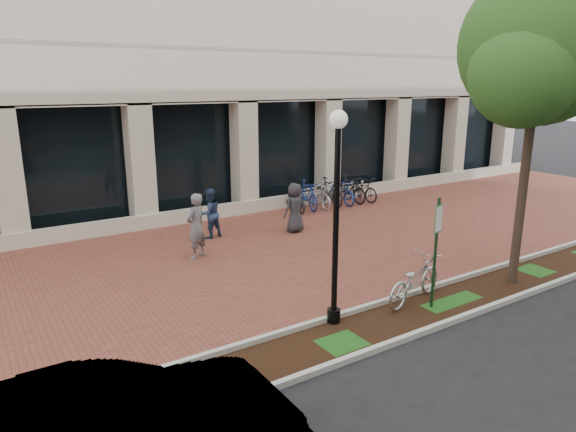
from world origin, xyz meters
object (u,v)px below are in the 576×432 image
parking_sign (437,240)px  pedestrian_right (295,208)px  locked_bicycle (414,280)px  bike_rack_cluster (329,193)px  street_tree (539,56)px  pedestrian_mid (210,213)px  bollard (362,190)px  pedestrian_left (196,226)px  lamppost (336,208)px

parking_sign → pedestrian_right: size_ratio=1.51×
parking_sign → locked_bicycle: parking_sign is taller
locked_bicycle → bike_rack_cluster: size_ratio=0.47×
bike_rack_cluster → street_tree: bearing=-90.8°
parking_sign → locked_bicycle: bearing=86.9°
pedestrian_mid → bollard: (7.69, 1.47, -0.37)m
street_tree → locked_bicycle: (-3.01, 0.50, -4.92)m
street_tree → bollard: size_ratio=8.60×
street_tree → pedestrian_right: 8.42m
pedestrian_mid → pedestrian_right: size_ratio=0.97×
bollard → bike_rack_cluster: 1.75m
parking_sign → pedestrian_right: bearing=67.5°
pedestrian_left → pedestrian_mid: pedestrian_left is taller
bollard → bike_rack_cluster: (-1.75, 0.01, 0.09)m
lamppost → pedestrian_right: 6.97m
pedestrian_mid → bollard: pedestrian_mid is taller
parking_sign → street_tree: 4.83m
bollard → pedestrian_left: bearing=-160.8°
parking_sign → pedestrian_left: size_ratio=1.33×
lamppost → street_tree: 6.03m
street_tree → bike_rack_cluster: bearing=82.9°
bollard → locked_bicycle: bearing=-124.4°
pedestrian_right → lamppost: bearing=52.3°
street_tree → pedestrian_mid: size_ratio=4.61×
lamppost → pedestrian_left: lamppost is taller
lamppost → pedestrian_right: size_ratio=2.63×
lamppost → bike_rack_cluster: size_ratio=1.03×
pedestrian_left → bike_rack_cluster: size_ratio=0.44×
locked_bicycle → pedestrian_right: bearing=-21.0°
bollard → lamppost: bearing=-133.7°
lamppost → pedestrian_right: lamppost is taller
lamppost → locked_bicycle: size_ratio=2.17×
pedestrian_left → bike_rack_cluster: bearing=175.2°
bike_rack_cluster → lamppost: bearing=-120.6°
street_tree → bollard: (2.88, 9.11, -5.01)m
street_tree → pedestrian_right: bearing=107.8°
lamppost → pedestrian_left: (-0.76, 5.37, -1.53)m
parking_sign → pedestrian_right: (0.75, 6.67, -0.76)m
parking_sign → pedestrian_mid: parking_sign is taller
parking_sign → pedestrian_mid: size_ratio=1.56×
pedestrian_left → lamppost: bearing=69.8°
street_tree → pedestrian_left: bearing=134.7°
bike_rack_cluster → parking_sign: bearing=-107.8°
pedestrian_mid → bike_rack_cluster: 6.14m
parking_sign → pedestrian_left: bearing=101.0°
pedestrian_left → pedestrian_mid: 1.98m
bike_rack_cluster → locked_bicycle: bearing=-109.5°
parking_sign → pedestrian_left: 6.75m
pedestrian_right → street_tree: bearing=96.9°
locked_bicycle → pedestrian_left: pedestrian_left is taller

